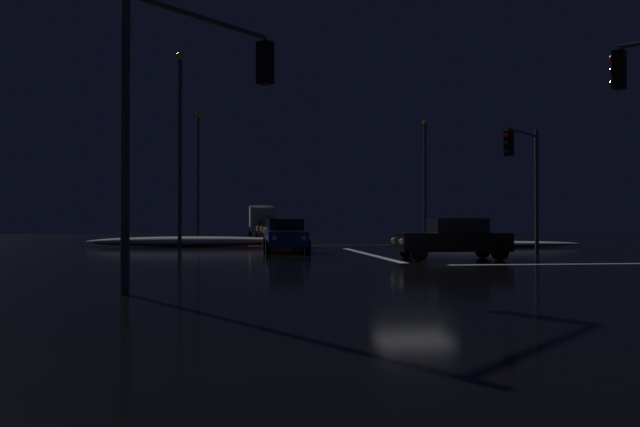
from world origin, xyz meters
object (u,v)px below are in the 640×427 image
sedan_white (279,231)px  traffic_signal_sw (192,90)px  streetlamp_right_far (425,171)px  sedan_blue (286,235)px  sedan_red (282,233)px  sedan_orange (272,229)px  traffic_signal_ne (525,167)px  sedan_gray (276,230)px  streetlamp_left_far (198,167)px  box_truck (261,219)px  sedan_black_crossing (453,238)px  streetlamp_left_near (180,137)px  sedan_silver (266,228)px

sedan_white → traffic_signal_sw: (-3.75, -30.15, 3.55)m
traffic_signal_sw → streetlamp_right_far: (15.43, 35.93, 0.99)m
sedan_blue → sedan_red: 6.52m
sedan_orange → traffic_signal_ne: bearing=-70.9°
sedan_white → streetlamp_right_far: 13.81m
sedan_gray → streetlamp_left_far: 7.47m
box_truck → traffic_signal_sw: bearing=-93.6°
sedan_black_crossing → box_truck: bearing=97.3°
sedan_black_crossing → traffic_signal_sw: 14.01m
sedan_blue → streetlamp_right_far: (12.19, 18.99, 4.54)m
sedan_gray → streetlamp_left_near: bearing=-110.3°
streetlamp_left_near → streetlamp_left_far: bearing=90.0°
sedan_black_crossing → traffic_signal_sw: size_ratio=0.69×
traffic_signal_ne → traffic_signal_sw: traffic_signal_sw is taller
box_truck → streetlamp_right_far: 22.57m
sedan_orange → box_truck: (-0.42, 12.60, 0.91)m
sedan_blue → sedan_red: (0.24, 6.52, 0.00)m
sedan_black_crossing → traffic_signal_ne: size_ratio=0.76×
sedan_black_crossing → streetlamp_left_far: (-11.11, 25.95, 4.73)m
sedan_black_crossing → streetlamp_left_near: bearing=138.1°
sedan_silver → streetlamp_left_near: size_ratio=0.43×
box_truck → traffic_signal_ne: (10.28, -40.99, 2.19)m
box_truck → streetlamp_left_far: size_ratio=0.86×
sedan_white → sedan_silver: size_ratio=1.00×
sedan_blue → box_truck: 37.77m
traffic_signal_sw → sedan_orange: bearing=84.8°
sedan_orange → streetlamp_left_near: (-5.78, -22.17, 4.95)m
sedan_gray → sedan_black_crossing: same height
streetlamp_right_far → streetlamp_left_far: bearing=180.0°
sedan_red → box_truck: (-0.07, 31.24, 0.91)m
sedan_orange → traffic_signal_sw: (-3.85, -42.10, 3.55)m
sedan_orange → streetlamp_right_far: size_ratio=0.47×
sedan_white → sedan_red: bearing=-92.2°
box_truck → traffic_signal_ne: traffic_signal_ne is taller
sedan_black_crossing → sedan_silver: bearing=98.3°
sedan_silver → streetlamp_left_far: size_ratio=0.45×
traffic_signal_ne → box_truck: bearing=104.1°
streetlamp_left_near → streetlamp_left_far: size_ratio=1.05×
sedan_blue → sedan_orange: bearing=88.6°
sedan_silver → traffic_signal_sw: bearing=-94.3°
sedan_silver → sedan_black_crossing: 38.40m
box_truck → sedan_silver: bearing=-88.2°
streetlamp_left_near → sedan_black_crossing: bearing=-41.9°
sedan_red → sedan_gray: same height
sedan_white → sedan_black_crossing: 20.88m
sedan_gray → sedan_red: bearing=-91.6°
sedan_gray → sedan_black_crossing: size_ratio=1.00×
sedan_white → streetlamp_left_far: bearing=134.5°
sedan_blue → sedan_gray: bearing=88.2°
sedan_silver → traffic_signal_ne: size_ratio=0.76×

